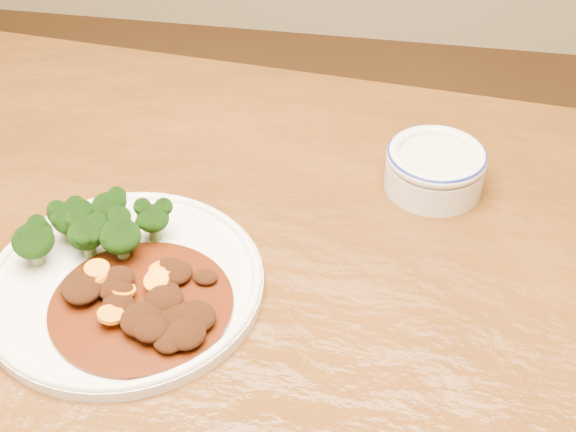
# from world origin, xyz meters

# --- Properties ---
(dining_table) EXTENTS (1.58, 1.03, 0.75)m
(dining_table) POSITION_xyz_m (0.00, 0.00, 0.67)
(dining_table) COLOR #59310F
(dining_table) RESTS_ON ground
(dinner_plate) EXTENTS (0.27, 0.27, 0.02)m
(dinner_plate) POSITION_xyz_m (-0.10, 0.00, 0.76)
(dinner_plate) COLOR white
(dinner_plate) RESTS_ON dining_table
(broccoli_florets) EXTENTS (0.14, 0.10, 0.05)m
(broccoli_florets) POSITION_xyz_m (-0.15, 0.04, 0.79)
(broccoli_florets) COLOR #638946
(broccoli_florets) RESTS_ON dinner_plate
(mince_stew) EXTENTS (0.17, 0.17, 0.03)m
(mince_stew) POSITION_xyz_m (-0.07, -0.03, 0.77)
(mince_stew) COLOR #431707
(mince_stew) RESTS_ON dinner_plate
(dip_bowl) EXTENTS (0.11, 0.11, 0.05)m
(dip_bowl) POSITION_xyz_m (0.19, 0.22, 0.78)
(dip_bowl) COLOR beige
(dip_bowl) RESTS_ON dining_table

